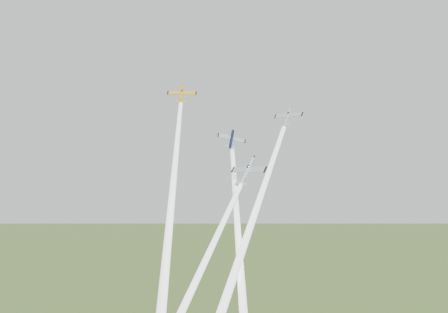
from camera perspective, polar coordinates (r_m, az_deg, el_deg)
plane_yellow at (r=137.73m, az=-4.32°, el=6.36°), size 8.35×7.19×6.57m
smoke_trail_yellow at (r=114.48m, az=-5.57°, el=-6.87°), size 14.81×41.45×55.53m
plane_navy at (r=126.22m, az=0.77°, el=1.77°), size 6.75×7.30×7.17m
smoke_trail_navy at (r=105.32m, az=1.89°, el=-14.35°), size 19.53×41.61×57.69m
plane_silver_right at (r=125.72m, az=6.50°, el=4.08°), size 7.62×6.31×6.24m
smoke_trail_silver_right at (r=106.67m, az=1.47°, el=-10.62°), size 10.93×41.57×54.61m
plane_silver_low at (r=114.62m, az=2.36°, el=-1.53°), size 10.55×9.12×7.84m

